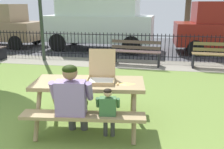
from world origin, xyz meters
TOP-DOWN VIEW (x-y plane):
  - ground at (0.00, 1.26)m, footprint 28.00×10.51m
  - cobblestone_walkway at (0.00, 5.81)m, footprint 28.00×1.40m
  - street_asphalt at (0.00, 9.64)m, footprint 28.00×6.26m
  - picnic_table_foreground at (1.09, 1.25)m, footprint 1.96×1.68m
  - pizza_box_open at (1.29, 1.35)m, footprint 0.50×0.55m
  - pizza_slice_on_table at (1.68, 1.22)m, footprint 0.28×0.18m
  - adult_at_table at (0.99, 0.73)m, footprint 0.63×0.62m
  - child_at_table at (1.51, 0.76)m, footprint 0.35×0.35m
  - iron_fence_streetside at (0.00, 6.51)m, footprint 23.55×0.03m
  - park_bench_center at (1.50, 5.68)m, footprint 1.63×0.60m
  - park_bench_right at (4.10, 5.68)m, footprint 1.62×0.53m
  - parked_car_far_left at (-5.26, 8.42)m, footprint 3.99×2.02m
  - parked_car_left at (-0.39, 8.42)m, footprint 4.78×2.24m

SIDE VIEW (x-z plane):
  - ground at x=0.00m, z-range -0.02..0.00m
  - street_asphalt at x=0.00m, z-range -0.01..0.00m
  - cobblestone_walkway at x=0.00m, z-range -0.01..0.00m
  - park_bench_center at x=1.50m, z-range -0.01..0.84m
  - park_bench_right at x=4.10m, z-range -0.01..0.84m
  - iron_fence_streetside at x=0.00m, z-range 0.01..0.98m
  - child_at_table at x=1.51m, z-range 0.09..0.95m
  - picnic_table_foreground at x=1.09m, z-range 0.20..0.99m
  - adult_at_table at x=0.99m, z-range 0.06..1.25m
  - pizza_slice_on_table at x=1.68m, z-range 0.77..0.79m
  - pizza_box_open at x=1.29m, z-range 0.64..1.14m
  - parked_car_far_left at x=-5.26m, z-range 0.02..2.00m
  - parked_car_left at x=-0.39m, z-range 0.08..2.54m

